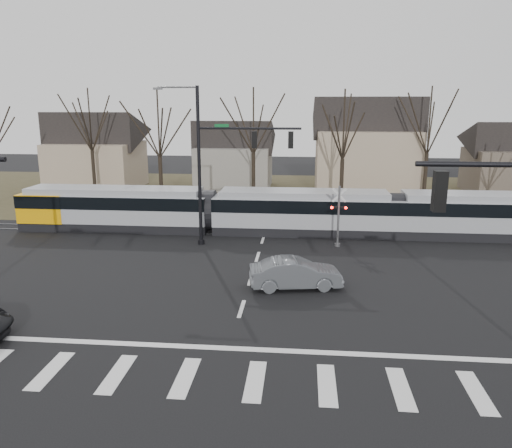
{
  "coord_description": "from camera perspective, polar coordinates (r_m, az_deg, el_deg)",
  "views": [
    {
      "loc": [
        2.65,
        -19.01,
        9.08
      ],
      "look_at": [
        0.0,
        9.0,
        2.3
      ],
      "focal_mm": 35.0,
      "sensor_mm": 36.0,
      "label": 1
    }
  ],
  "objects": [
    {
      "name": "ground",
      "position": [
        21.23,
        -2.34,
        -11.78
      ],
      "size": [
        140.0,
        140.0,
        0.0
      ],
      "primitive_type": "plane",
      "color": "black"
    },
    {
      "name": "stop_line",
      "position": [
        19.63,
        -3.06,
        -14.0
      ],
      "size": [
        28.0,
        0.35,
        0.01
      ],
      "primitive_type": "cube",
      "color": "silver",
      "rests_on": "ground"
    },
    {
      "name": "grass_verge",
      "position": [
        51.87,
        2.4,
        3.46
      ],
      "size": [
        140.0,
        28.0,
        0.01
      ],
      "primitive_type": "cube",
      "color": "#38331E",
      "rests_on": "ground"
    },
    {
      "name": "tree_row",
      "position": [
        45.2,
        4.61,
        8.33
      ],
      "size": [
        59.2,
        7.2,
        10.0
      ],
      "color": "black",
      "rests_on": "ground"
    },
    {
      "name": "rail_pair",
      "position": [
        36.06,
        1.02,
        -0.99
      ],
      "size": [
        90.0,
        1.52,
        0.06
      ],
      "color": "#59595E",
      "rests_on": "ground"
    },
    {
      "name": "signal_pole_far",
      "position": [
        32.09,
        -3.73,
        7.47
      ],
      "size": [
        9.28,
        0.44,
        10.2
      ],
      "color": "black",
      "rests_on": "ground"
    },
    {
      "name": "house_d",
      "position": [
        58.3,
        27.08,
        7.05
      ],
      "size": [
        8.64,
        7.56,
        7.65
      ],
      "color": "brown",
      "rests_on": "ground"
    },
    {
      "name": "rail_crossing_signal",
      "position": [
        32.69,
        9.39,
        0.65
      ],
      "size": [
        1.08,
        0.36,
        4.0
      ],
      "color": "#59595B",
      "rests_on": "ground"
    },
    {
      "name": "house_c",
      "position": [
        52.53,
        12.49,
        9.03
      ],
      "size": [
        10.8,
        8.64,
        10.1
      ],
      "color": "gray",
      "rests_on": "ground"
    },
    {
      "name": "lane_dashes",
      "position": [
        36.26,
        1.04,
        -0.95
      ],
      "size": [
        0.18,
        30.0,
        0.01
      ],
      "color": "silver",
      "rests_on": "ground"
    },
    {
      "name": "tram",
      "position": [
        35.78,
        5.14,
        1.58
      ],
      "size": [
        41.05,
        3.05,
        3.11
      ],
      "color": "gray",
      "rests_on": "ground"
    },
    {
      "name": "sedan",
      "position": [
        25.34,
        4.55,
        -5.65
      ],
      "size": [
        3.2,
        5.19,
        1.53
      ],
      "primitive_type": "imported",
      "rotation": [
        0.0,
        0.0,
        1.75
      ],
      "color": "#54585C",
      "rests_on": "ground"
    },
    {
      "name": "crosswalk",
      "position": [
        17.73,
        -4.15,
        -17.26
      ],
      "size": [
        27.0,
        2.6,
        0.01
      ],
      "color": "silver",
      "rests_on": "ground"
    },
    {
      "name": "house_a",
      "position": [
        57.83,
        -17.87,
        8.32
      ],
      "size": [
        9.72,
        8.64,
        8.6
      ],
      "color": "gray",
      "rests_on": "ground"
    },
    {
      "name": "house_b",
      "position": [
        55.77,
        -2.53,
        8.28
      ],
      "size": [
        8.64,
        7.56,
        7.65
      ],
      "color": "gray",
      "rests_on": "ground"
    }
  ]
}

